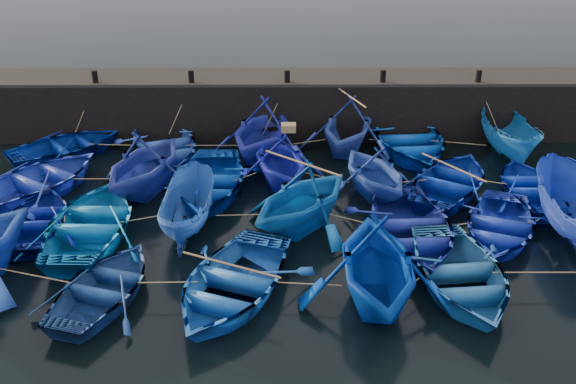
{
  "coord_description": "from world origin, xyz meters",
  "views": [
    {
      "loc": [
        -0.12,
        -16.38,
        10.62
      ],
      "look_at": [
        0.0,
        3.2,
        0.7
      ],
      "focal_mm": 40.0,
      "sensor_mm": 36.0,
      "label": 1
    }
  ],
  "objects_px": {
    "boat_8": "(208,181)",
    "boat_13": "(38,219)",
    "boat_0": "(67,146)",
    "wooden_crate": "(288,128)"
  },
  "relations": [
    {
      "from": "boat_8",
      "to": "wooden_crate",
      "type": "bearing_deg",
      "value": 15.29
    },
    {
      "from": "boat_8",
      "to": "wooden_crate",
      "type": "xyz_separation_m",
      "value": [
        2.89,
        0.68,
        1.78
      ]
    },
    {
      "from": "boat_0",
      "to": "boat_8",
      "type": "distance_m",
      "value": 7.07
    },
    {
      "from": "boat_8",
      "to": "boat_0",
      "type": "bearing_deg",
      "value": 152.53
    },
    {
      "from": "wooden_crate",
      "to": "boat_0",
      "type": "bearing_deg",
      "value": 162.81
    },
    {
      "from": "boat_8",
      "to": "boat_13",
      "type": "xyz_separation_m",
      "value": [
        -5.28,
        -2.57,
        -0.12
      ]
    },
    {
      "from": "boat_0",
      "to": "wooden_crate",
      "type": "height_order",
      "value": "wooden_crate"
    },
    {
      "from": "boat_0",
      "to": "wooden_crate",
      "type": "relative_size",
      "value": 8.87
    },
    {
      "from": "boat_0",
      "to": "boat_13",
      "type": "distance_m",
      "value": 6.11
    },
    {
      "from": "boat_0",
      "to": "boat_13",
      "type": "xyz_separation_m",
      "value": [
        0.87,
        -6.05,
        -0.06
      ]
    }
  ]
}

